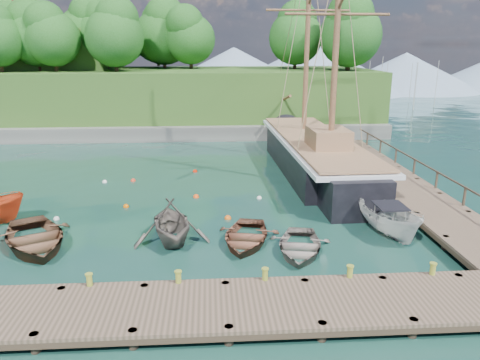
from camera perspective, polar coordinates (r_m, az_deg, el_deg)
The scene contains 24 objects.
ground at distance 21.43m, azimuth -3.94°, elevation -7.17°, with size 160.00×160.00×0.00m, color #1A3E34.
dock_near at distance 15.55m, azimuth 3.69°, elevation -15.03°, with size 20.00×3.20×1.10m.
dock_east at distance 30.08m, azimuth 18.50°, elevation -0.17°, with size 3.20×24.00×1.10m.
bollard_0 at distance 17.37m, azimuth -17.65°, elevation -13.89°, with size 0.26×0.26×0.45m, color olive.
bollard_1 at distance 16.90m, azimuth -7.43°, elevation -14.09°, with size 0.26×0.26×0.45m, color olive.
bollard_2 at distance 16.97m, azimuth 3.04°, elevation -13.84°, with size 0.26×0.26×0.45m, color olive.
bollard_3 at distance 17.55m, azimuth 13.08°, elevation -13.18°, with size 0.26×0.26×0.45m, color olive.
bollard_4 at distance 18.60m, azimuth 22.17°, elevation -12.25°, with size 0.26×0.26×0.45m, color olive.
rowboat_0 at distance 22.44m, azimuth -23.70°, elevation -7.47°, with size 3.60×5.04×1.04m, color brown.
rowboat_1 at distance 21.34m, azimuth -8.31°, elevation -7.40°, with size 3.42×3.96×2.09m, color #584F48.
rowboat_2 at distance 20.95m, azimuth 0.66°, elevation -7.69°, with size 2.86×4.00×0.83m, color brown.
rowboat_3 at distance 20.22m, azimuth 7.21°, elevation -8.74°, with size 2.73×3.82×0.79m, color slate.
cabin_boat_white at distance 22.89m, azimuth 17.58°, elevation -6.36°, with size 1.63×4.32×1.67m, color silver.
schooner at distance 32.48m, azimuth 9.11°, elevation 2.72°, with size 5.06×25.64×18.46m.
mooring_buoy_0 at distance 25.38m, azimuth -21.47°, elevation -4.51°, with size 0.30×0.30×0.30m, color silver.
mooring_buoy_1 at distance 26.13m, azimuth -13.72°, elevation -3.22°, with size 0.31×0.31×0.31m, color #DD5B00.
mooring_buoy_2 at distance 27.09m, azimuth -5.37°, elevation -2.12°, with size 0.35×0.35×0.35m, color #F54D10.
mooring_buoy_3 at distance 26.79m, azimuth 2.35°, elevation -2.27°, with size 0.28×0.28×0.28m, color white.
mooring_buoy_4 at distance 30.93m, azimuth -12.89°, elevation -0.13°, with size 0.32×0.32×0.32m, color red.
mooring_buoy_5 at distance 32.50m, azimuth -5.50°, elevation 1.00°, with size 0.31×0.31×0.31m, color #F12203.
mooring_buoy_6 at distance 31.09m, azimuth -16.17°, elevation -0.29°, with size 0.31×0.31×0.31m, color silver.
mooring_buoy_7 at distance 23.73m, azimuth -1.49°, elevation -4.75°, with size 0.34×0.34×0.34m, color #E65B10.
headland at distance 52.75m, azimuth -18.55°, elevation 12.20°, with size 51.00×19.31×12.90m.
distant_ridge at distance 89.86m, azimuth -1.21°, elevation 13.58°, with size 117.00×40.00×10.00m.
Camera 1 is at (0.15, -19.67, 8.49)m, focal length 35.00 mm.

